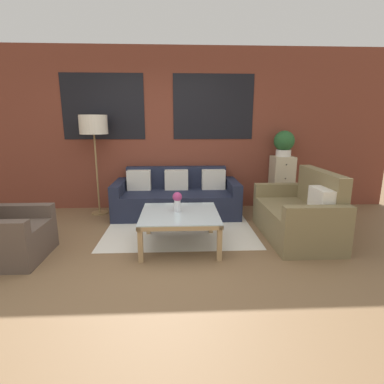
% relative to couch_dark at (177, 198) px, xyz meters
% --- Properties ---
extents(ground_plane, '(16.00, 16.00, 0.00)m').
position_rel_couch_dark_xyz_m(ground_plane, '(-0.29, -1.95, -0.28)').
color(ground_plane, brown).
extents(wall_back_brick, '(8.40, 0.09, 2.80)m').
position_rel_couch_dark_xyz_m(wall_back_brick, '(-0.29, 0.49, 1.12)').
color(wall_back_brick, brown).
rests_on(wall_back_brick, ground_plane).
extents(rug, '(2.14, 1.61, 0.00)m').
position_rel_couch_dark_xyz_m(rug, '(0.04, -0.76, -0.28)').
color(rug, silver).
rests_on(rug, ground_plane).
extents(couch_dark, '(2.07, 0.88, 0.78)m').
position_rel_couch_dark_xyz_m(couch_dark, '(0.00, 0.00, 0.00)').
color(couch_dark, '#1E2338').
rests_on(couch_dark, ground_plane).
extents(settee_vintage, '(0.80, 1.42, 0.92)m').
position_rel_couch_dark_xyz_m(settee_vintage, '(1.66, -1.16, 0.03)').
color(settee_vintage, olive).
rests_on(settee_vintage, ground_plane).
extents(armchair_corner, '(0.80, 0.79, 0.84)m').
position_rel_couch_dark_xyz_m(armchair_corner, '(-1.95, -1.65, -0.01)').
color(armchair_corner, brown).
rests_on(armchair_corner, ground_plane).
extents(coffee_table, '(0.96, 0.96, 0.44)m').
position_rel_couch_dark_xyz_m(coffee_table, '(0.04, -1.37, 0.09)').
color(coffee_table, silver).
rests_on(coffee_table, ground_plane).
extents(floor_lamp, '(0.45, 0.45, 1.66)m').
position_rel_couch_dark_xyz_m(floor_lamp, '(-1.34, 0.10, 1.17)').
color(floor_lamp, olive).
rests_on(floor_lamp, ground_plane).
extents(drawer_cabinet, '(0.36, 0.39, 0.96)m').
position_rel_couch_dark_xyz_m(drawer_cabinet, '(1.87, 0.22, 0.19)').
color(drawer_cabinet, '#C6B793').
rests_on(drawer_cabinet, ground_plane).
extents(potted_plant, '(0.35, 0.35, 0.44)m').
position_rel_couch_dark_xyz_m(potted_plant, '(1.87, 0.22, 0.91)').
color(potted_plant, silver).
rests_on(potted_plant, drawer_cabinet).
extents(flower_vase, '(0.12, 0.12, 0.25)m').
position_rel_couch_dark_xyz_m(flower_vase, '(0.02, -1.31, 0.30)').
color(flower_vase, silver).
rests_on(flower_vase, coffee_table).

